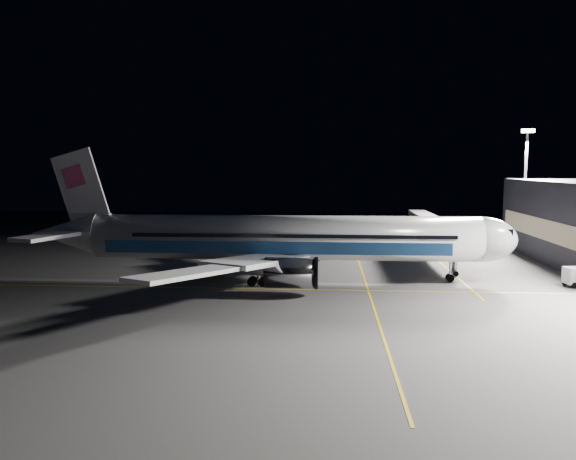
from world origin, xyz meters
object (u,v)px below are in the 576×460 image
at_px(jet_bridge, 435,229).
at_px(safety_cone_c, 307,259).
at_px(airliner, 277,239).
at_px(safety_cone_a, 290,270).
at_px(floodlight_mast_north, 525,177).
at_px(baggage_tug, 293,251).
at_px(safety_cone_b, 291,258).

relative_size(jet_bridge, safety_cone_c, 55.59).
distance_m(airliner, jet_bridge, 29.31).
relative_size(airliner, safety_cone_a, 98.72).
bearing_deg(safety_cone_a, floodlight_mast_north, 34.63).
distance_m(airliner, safety_cone_c, 15.20).
relative_size(airliner, baggage_tug, 25.00).
distance_m(baggage_tug, safety_cone_c, 5.35).
bearing_deg(jet_bridge, floodlight_mast_north, 37.74).
bearing_deg(airliner, safety_cone_a, 73.79).
relative_size(safety_cone_a, safety_cone_b, 1.04).
height_order(jet_bridge, floodlight_mast_north, floodlight_mast_north).
height_order(jet_bridge, safety_cone_a, jet_bridge).
relative_size(baggage_tug, safety_cone_c, 3.98).
relative_size(floodlight_mast_north, safety_cone_b, 34.63).
height_order(safety_cone_b, safety_cone_c, safety_cone_c).
distance_m(safety_cone_a, safety_cone_b, 9.49).
bearing_deg(jet_bridge, safety_cone_b, -169.67).
distance_m(jet_bridge, baggage_tug, 22.44).
bearing_deg(safety_cone_c, floodlight_mast_north, 25.51).
bearing_deg(airliner, safety_cone_c, 76.42).
height_order(floodlight_mast_north, safety_cone_b, floodlight_mast_north).
distance_m(baggage_tug, safety_cone_b, 4.77).
height_order(airliner, safety_cone_a, airliner).
xyz_separation_m(airliner, baggage_tug, (0.97, 18.75, -4.42)).
height_order(airliner, jet_bridge, airliner).
distance_m(safety_cone_b, safety_cone_c, 2.55).
bearing_deg(floodlight_mast_north, baggage_tug, -161.74).
bearing_deg(safety_cone_b, airliner, -93.39).
distance_m(jet_bridge, safety_cone_a, 25.98).
height_order(baggage_tug, safety_cone_c, baggage_tug).
bearing_deg(safety_cone_a, safety_cone_b, 92.93).
bearing_deg(airliner, floodlight_mast_north, 37.91).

